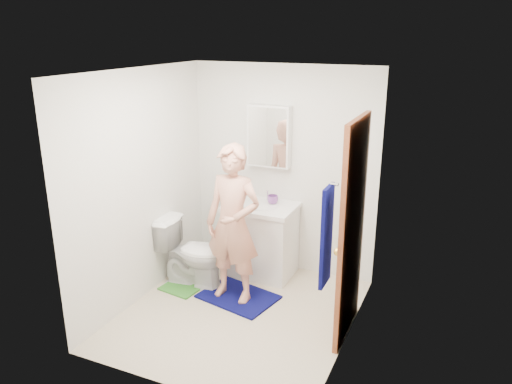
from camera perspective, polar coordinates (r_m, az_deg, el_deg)
floor at (r=5.22m, az=-1.99°, el=-13.79°), size 2.20×2.40×0.02m
ceiling at (r=4.44m, az=-2.34°, el=13.76°), size 2.20×2.40×0.02m
wall_back at (r=5.75m, az=3.13°, el=2.49°), size 2.20×0.02×2.40m
wall_front at (r=3.72m, az=-10.38°, el=-6.74°), size 2.20×0.02×2.40m
wall_left at (r=5.25m, az=-13.11°, el=0.51°), size 0.02×2.40×2.40m
wall_right at (r=4.35m, az=11.14°, el=-3.07°), size 0.02×2.40×2.40m
vanity_cabinet at (r=5.82m, az=0.57°, el=-5.67°), size 0.75×0.55×0.80m
countertop at (r=5.66m, az=0.58°, el=-1.73°), size 0.79×0.59×0.05m
sink_basin at (r=5.65m, az=0.58°, el=-1.59°), size 0.40×0.40×0.03m
faucet at (r=5.79m, az=1.29°, el=-0.39°), size 0.03×0.03×0.12m
medicine_cabinet at (r=5.65m, az=1.52°, el=6.40°), size 0.50×0.12×0.70m
mirror_panel at (r=5.59m, az=1.27°, el=6.28°), size 0.46×0.01×0.66m
door at (r=4.56m, az=10.89°, el=-4.42°), size 0.05×0.80×2.05m
door_knob at (r=4.31m, az=9.31°, el=-6.77°), size 0.07×0.07×0.07m
towel at (r=3.83m, az=8.06°, el=-5.05°), size 0.03×0.24×0.80m
towel_hook at (r=3.68m, az=8.94°, el=0.89°), size 0.06×0.02×0.02m
toilet at (r=5.62m, az=-7.20°, el=-6.86°), size 0.79×0.50×0.77m
bath_mat at (r=5.48m, az=-2.04°, el=-11.86°), size 0.88×0.71×0.02m
green_rug at (r=5.71m, az=-8.48°, el=-10.73°), size 0.46×0.41×0.02m
soap_dispenser at (r=5.72m, az=-2.25°, el=-0.28°), size 0.08×0.09×0.18m
toothbrush_cup at (r=5.68m, az=1.92°, el=-0.87°), size 0.14×0.14×0.10m
man at (r=5.10m, az=-2.64°, el=-3.69°), size 0.63×0.43×1.66m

